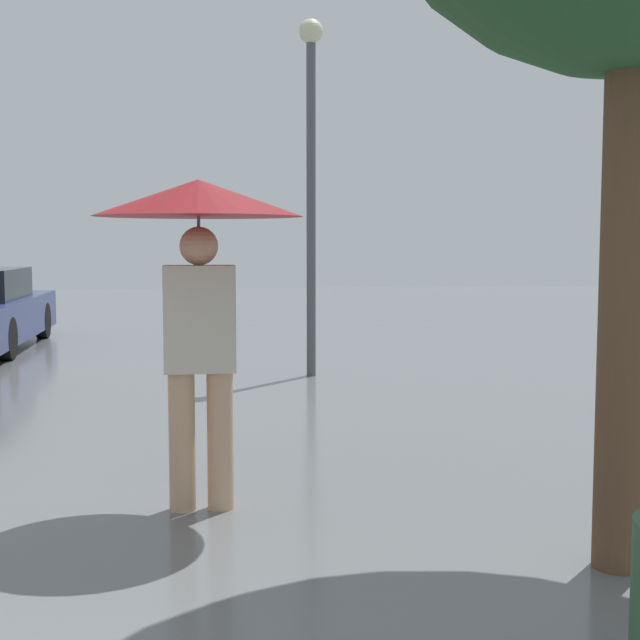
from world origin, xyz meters
TOP-DOWN VIEW (x-y plane):
  - pedestrian at (0.23, 4.35)m, footprint 1.26×1.26m
  - street_lamp at (1.57, 9.66)m, footprint 0.29×0.29m

SIDE VIEW (x-z plane):
  - pedestrian at x=0.23m, z-range 0.65..2.66m
  - street_lamp at x=1.57m, z-range 0.58..4.84m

